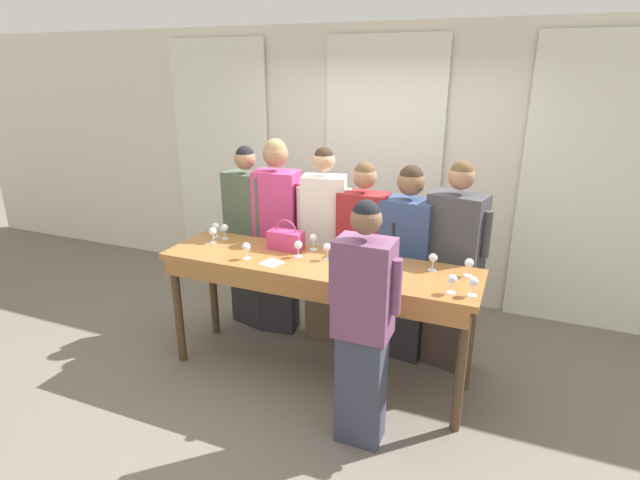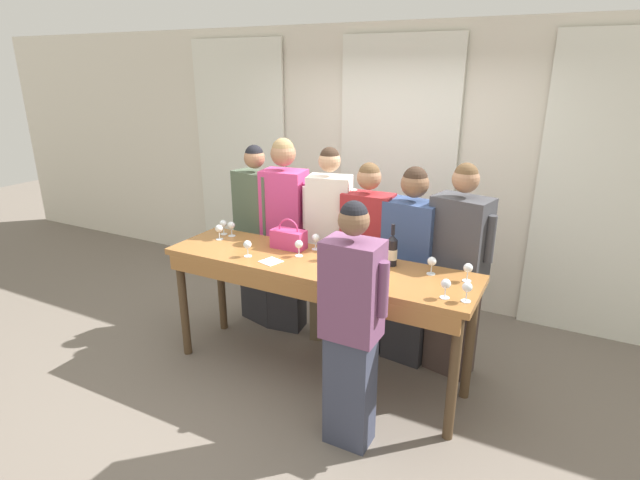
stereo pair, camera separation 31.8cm
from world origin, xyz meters
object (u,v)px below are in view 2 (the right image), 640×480
Objects in this scene: wine_glass_center_left at (299,245)px; host_pouring at (351,327)px; wine_glass_front_right at (223,224)px; wine_glass_center_mid at (468,269)px; wine_bottle at (392,250)px; guest_navy_coat at (410,266)px; guest_striped_shirt at (367,258)px; wine_glass_back_mid at (446,285)px; guest_cream_sweater at (329,245)px; tasting_bar at (314,277)px; wine_glass_front_left at (341,269)px; wine_glass_by_bottle at (316,239)px; wine_glass_by_handbag at (219,229)px; guest_olive_jacket at (258,235)px; guest_beige_cap at (457,272)px; wine_glass_center_right at (231,226)px; wine_glass_back_left at (327,248)px; wine_glass_back_right at (247,245)px; wine_glass_front_mid at (467,288)px; wine_glass_near_host at (432,262)px; handbag at (289,238)px; guest_pink_top at (285,235)px.

host_pouring is at bearing -40.35° from wine_glass_center_left.
wine_glass_front_right is 2.12m from wine_glass_center_mid.
wine_bottle is 0.45m from guest_navy_coat.
host_pouring is at bearing -71.90° from guest_striped_shirt.
wine_bottle is 2.45× the size of wine_glass_back_mid.
guest_cream_sweater is 1.06× the size of host_pouring.
tasting_bar is 0.45m from wine_glass_front_left.
wine_glass_center_mid is 1.02m from guest_striped_shirt.
guest_cream_sweater is (-0.05, 0.33, -0.17)m from wine_glass_by_bottle.
wine_glass_by_handbag reaches higher than tasting_bar.
wine_glass_by_bottle is (-1.22, 0.07, 0.00)m from wine_glass_center_mid.
guest_beige_cap is (1.86, 0.00, -0.01)m from guest_olive_jacket.
wine_glass_center_right is 0.42m from guest_olive_jacket.
tasting_bar is 0.62m from wine_bottle.
wine_bottle is at bearing -14.41° from guest_olive_jacket.
wine_bottle reaches higher than wine_glass_back_left.
wine_glass_back_mid is at bearing -0.94° from wine_glass_back_right.
wine_bottle reaches higher than wine_glass_center_mid.
wine_glass_back_right is (0.41, -0.34, 0.00)m from wine_glass_center_right.
guest_olive_jacket is at bearing 160.64° from wine_glass_front_mid.
guest_olive_jacket is (-1.95, 0.74, -0.20)m from wine_glass_back_mid.
wine_glass_near_host is 0.08× the size of guest_navy_coat.
guest_striped_shirt is (0.31, 0.33, -0.22)m from wine_glass_by_bottle.
guest_navy_coat reaches higher than wine_glass_center_right.
wine_glass_center_left is at bearing -11.27° from wine_glass_center_right.
host_pouring reaches higher than wine_glass_by_handbag.
wine_glass_center_left is at bearing -172.96° from wine_glass_near_host.
handbag is 2.14× the size of wine_glass_back_left.
host_pouring is (-0.60, -0.41, -0.23)m from wine_glass_front_mid.
wine_glass_back_mid is at bearing -174.99° from wine_glass_front_mid.
wine_glass_front_right is (-0.69, 0.04, 0.01)m from handbag.
wine_glass_center_mid is 0.07× the size of guest_pink_top.
wine_glass_center_left is 0.07× the size of guest_pink_top.
wine_glass_front_right is 1.00× the size of wine_glass_by_handbag.
wine_glass_center_right is at bearing -161.40° from guest_striped_shirt.
wine_glass_front_right is 0.07× the size of guest_cream_sweater.
wine_glass_front_right is at bearing -177.79° from wine_glass_by_bottle.
guest_navy_coat is at bearing 13.09° from wine_glass_front_right.
guest_olive_jacket reaches higher than wine_glass_center_right.
handbag is at bearing 166.12° from wine_glass_back_mid.
wine_glass_near_host is at bearing -31.46° from guest_striped_shirt.
wine_glass_by_bottle is 0.07× the size of guest_cream_sweater.
wine_glass_center_mid and wine_glass_center_right have the same top height.
tasting_bar is 1.38× the size of guest_cream_sweater.
wine_glass_back_left is (0.39, -0.09, 0.01)m from handbag.
host_pouring is (-0.00, -1.15, 0.00)m from guest_navy_coat.
host_pouring is at bearing -44.95° from tasting_bar.
tasting_bar is at bearing -43.50° from guest_pink_top.
wine_glass_front_mid is (1.16, -0.14, 0.21)m from tasting_bar.
wine_glass_back_mid is at bearing -31.79° from guest_cream_sweater.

